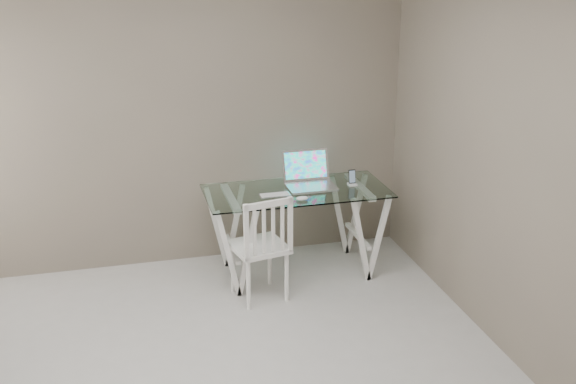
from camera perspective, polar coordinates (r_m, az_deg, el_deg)
name	(u,v)px	position (r m, az deg, el deg)	size (l,w,h in m)	color
room	(200,139)	(3.84, -6.96, 4.18)	(4.50, 4.52, 2.71)	#ADABA6
desk	(296,231)	(6.05, 0.66, -3.10)	(1.50, 0.70, 0.75)	silver
chair	(263,244)	(5.57, -2.01, -4.11)	(0.47, 0.47, 0.88)	white
laptop	(309,177)	(6.03, 1.65, 1.16)	(0.40, 0.37, 0.27)	silver
keyboard	(275,195)	(5.81, -1.06, -0.23)	(0.25, 0.11, 0.01)	silver
mouse	(302,198)	(5.70, 1.12, -0.51)	(0.10, 0.06, 0.03)	white
phone_dock	(352,181)	(6.06, 5.09, 0.88)	(0.07, 0.07, 0.13)	white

